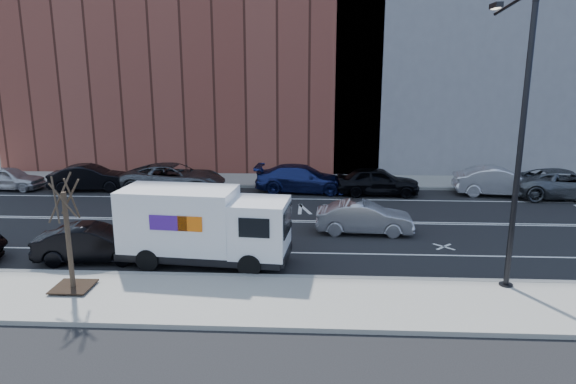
# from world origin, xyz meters

# --- Properties ---
(ground) EXTENTS (120.00, 120.00, 0.00)m
(ground) POSITION_xyz_m (0.00, 0.00, 0.00)
(ground) COLOR black
(ground) RESTS_ON ground
(sidewalk_near) EXTENTS (44.00, 3.60, 0.15)m
(sidewalk_near) POSITION_xyz_m (0.00, -8.80, 0.07)
(sidewalk_near) COLOR gray
(sidewalk_near) RESTS_ON ground
(sidewalk_far) EXTENTS (44.00, 3.60, 0.15)m
(sidewalk_far) POSITION_xyz_m (0.00, 8.80, 0.07)
(sidewalk_far) COLOR gray
(sidewalk_far) RESTS_ON ground
(curb_near) EXTENTS (44.00, 0.25, 0.17)m
(curb_near) POSITION_xyz_m (0.00, -7.00, 0.08)
(curb_near) COLOR gray
(curb_near) RESTS_ON ground
(curb_far) EXTENTS (44.00, 0.25, 0.17)m
(curb_far) POSITION_xyz_m (0.00, 7.00, 0.08)
(curb_far) COLOR gray
(curb_far) RESTS_ON ground
(road_markings) EXTENTS (40.00, 8.60, 0.01)m
(road_markings) POSITION_xyz_m (0.00, 0.00, 0.00)
(road_markings) COLOR white
(road_markings) RESTS_ON ground
(bldg_brick) EXTENTS (26.00, 10.00, 22.00)m
(bldg_brick) POSITION_xyz_m (-8.00, 15.60, 11.00)
(bldg_brick) COLOR brown
(bldg_brick) RESTS_ON ground
(streetlight) EXTENTS (0.44, 4.02, 9.34)m
(streetlight) POSITION_xyz_m (7.00, -6.91, 5.08)
(streetlight) COLOR black
(streetlight) RESTS_ON ground
(street_tree) EXTENTS (1.20, 1.20, 3.75)m
(street_tree) POSITION_xyz_m (-7.00, -8.40, 1.45)
(street_tree) COLOR black
(street_tree) RESTS_ON ground
(fedex_van) EXTENTS (6.36, 2.68, 2.83)m
(fedex_van) POSITION_xyz_m (-3.33, -5.60, 1.48)
(fedex_van) COLOR black
(fedex_van) RESTS_ON ground
(far_parked_a) EXTENTS (4.16, 1.89, 1.38)m
(far_parked_a) POSITION_xyz_m (-17.51, 5.75, 0.69)
(far_parked_a) COLOR #B8B7BC
(far_parked_a) RESTS_ON ground
(far_parked_b) EXTENTS (4.76, 2.12, 1.52)m
(far_parked_b) POSITION_xyz_m (-12.58, 5.81, 0.76)
(far_parked_b) COLOR black
(far_parked_b) RESTS_ON ground
(far_parked_c) EXTENTS (6.07, 2.97, 1.66)m
(far_parked_c) POSITION_xyz_m (-7.51, 5.76, 0.83)
(far_parked_c) COLOR #4B4E52
(far_parked_c) RESTS_ON ground
(far_parked_d) EXTENTS (5.61, 2.57, 1.59)m
(far_parked_d) POSITION_xyz_m (-0.00, 6.06, 0.79)
(far_parked_d) COLOR navy
(far_parked_d) RESTS_ON ground
(far_parked_e) EXTENTS (4.73, 1.92, 1.61)m
(far_parked_e) POSITION_xyz_m (4.33, 5.57, 0.80)
(far_parked_e) COLOR black
(far_parked_e) RESTS_ON ground
(far_parked_f) EXTENTS (5.05, 2.16, 1.62)m
(far_parked_f) POSITION_xyz_m (11.20, 5.75, 0.81)
(far_parked_f) COLOR silver
(far_parked_f) RESTS_ON ground
(far_parked_g) EXTENTS (5.89, 2.82, 1.62)m
(far_parked_g) POSITION_xyz_m (14.69, 5.31, 0.81)
(far_parked_g) COLOR #53575B
(far_parked_g) RESTS_ON ground
(driving_sedan) EXTENTS (4.28, 1.66, 1.39)m
(driving_sedan) POSITION_xyz_m (2.92, -1.60, 0.69)
(driving_sedan) COLOR #A4A4A8
(driving_sedan) RESTS_ON ground
(near_parked_rear_a) EXTENTS (4.33, 1.86, 1.39)m
(near_parked_rear_a) POSITION_xyz_m (-7.50, -5.56, 0.69)
(near_parked_rear_a) COLOR black
(near_parked_rear_a) RESTS_ON ground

